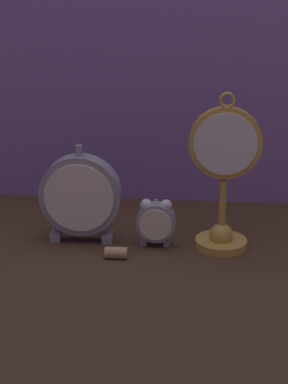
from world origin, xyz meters
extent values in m
plane|color=#422D1E|center=(0.00, 0.00, 0.00)|extent=(4.00, 4.00, 0.00)
cube|color=#8460A8|center=(0.00, 0.33, 0.39)|extent=(1.74, 0.01, 0.77)
cylinder|color=gold|center=(0.15, 0.07, 0.01)|extent=(0.10, 0.10, 0.02)
sphere|color=gold|center=(0.15, 0.07, 0.03)|extent=(0.05, 0.05, 0.05)
cylinder|color=gold|center=(0.15, 0.07, 0.08)|extent=(0.01, 0.01, 0.12)
cylinder|color=gold|center=(0.15, 0.07, 0.21)|extent=(0.14, 0.02, 0.14)
cylinder|color=silver|center=(0.15, 0.06, 0.21)|extent=(0.12, 0.00, 0.12)
torus|color=gold|center=(0.15, 0.07, 0.29)|extent=(0.03, 0.01, 0.03)
cube|color=gray|center=(0.00, 0.06, 0.01)|extent=(0.01, 0.01, 0.01)
cube|color=gray|center=(0.05, 0.06, 0.01)|extent=(0.01, 0.01, 0.01)
cylinder|color=gray|center=(0.02, 0.06, 0.05)|extent=(0.08, 0.03, 0.08)
cylinder|color=beige|center=(0.02, 0.05, 0.05)|extent=(0.06, 0.00, 0.06)
sphere|color=silver|center=(0.01, 0.06, 0.09)|extent=(0.02, 0.02, 0.02)
sphere|color=silver|center=(0.04, 0.06, 0.09)|extent=(0.02, 0.02, 0.02)
cylinder|color=silver|center=(0.02, 0.06, 0.09)|extent=(0.00, 0.00, 0.01)
cube|color=gray|center=(-0.18, 0.07, 0.01)|extent=(0.02, 0.03, 0.02)
cube|color=gray|center=(-0.07, 0.07, 0.01)|extent=(0.02, 0.03, 0.02)
cylinder|color=gray|center=(-0.12, 0.07, 0.10)|extent=(0.16, 0.04, 0.16)
cylinder|color=silver|center=(-0.12, 0.05, 0.10)|extent=(0.14, 0.00, 0.14)
cylinder|color=gray|center=(-0.12, 0.07, 0.19)|extent=(0.01, 0.01, 0.02)
cylinder|color=tan|center=(-0.05, 0.00, 0.01)|extent=(0.04, 0.02, 0.02)
camera|label=1|loc=(0.10, -1.09, 0.53)|focal=60.00mm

